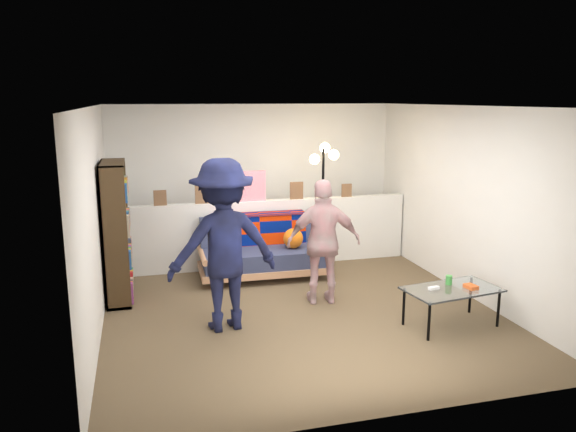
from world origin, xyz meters
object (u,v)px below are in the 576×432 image
(coffee_table, at_px, (452,291))
(floor_lamp, at_px, (324,181))
(bookshelf, at_px, (116,236))
(futon_sofa, at_px, (264,252))
(person_left, at_px, (223,245))
(person_right, at_px, (324,242))

(coffee_table, bearing_deg, floor_lamp, 106.11)
(bookshelf, bearing_deg, futon_sofa, 12.43)
(futon_sofa, xyz_separation_m, floor_lamp, (0.93, 0.14, 0.96))
(coffee_table, distance_m, person_left, 2.57)
(bookshelf, height_order, coffee_table, bookshelf)
(bookshelf, height_order, person_left, person_left)
(bookshelf, height_order, floor_lamp, floor_lamp)
(person_left, height_order, person_right, person_left)
(futon_sofa, xyz_separation_m, person_right, (0.49, -1.21, 0.41))
(coffee_table, xyz_separation_m, person_left, (-2.44, 0.61, 0.53))
(futon_sofa, relative_size, person_right, 1.17)
(floor_lamp, bearing_deg, bookshelf, -168.75)
(futon_sofa, distance_m, floor_lamp, 1.35)
(person_right, bearing_deg, coffee_table, 145.75)
(floor_lamp, distance_m, person_left, 2.54)
(futon_sofa, height_order, floor_lamp, floor_lamp)
(person_left, bearing_deg, bookshelf, -54.76)
(coffee_table, bearing_deg, person_left, 165.98)
(bookshelf, relative_size, floor_lamp, 0.94)
(futon_sofa, xyz_separation_m, person_left, (-0.81, -1.67, 0.58))
(bookshelf, height_order, person_right, bookshelf)
(coffee_table, bearing_deg, futon_sofa, 125.61)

